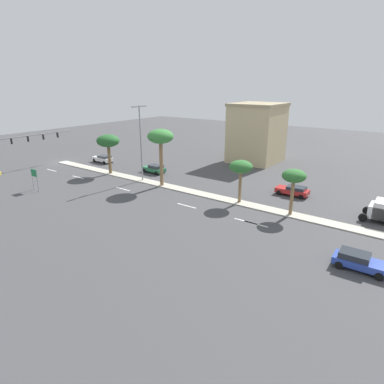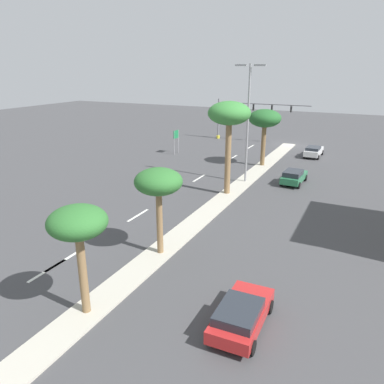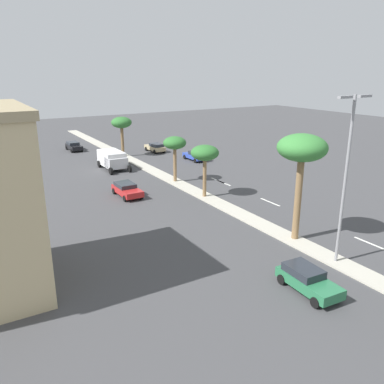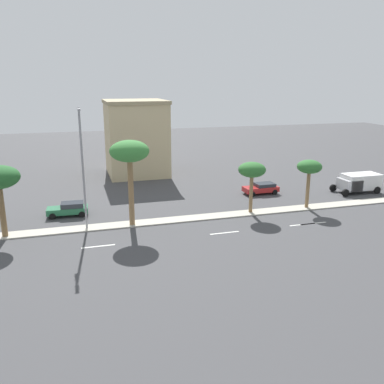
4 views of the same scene
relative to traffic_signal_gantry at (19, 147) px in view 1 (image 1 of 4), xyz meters
name	(u,v)px [view 1 (image 1 of 4)]	position (x,y,z in m)	size (l,w,h in m)	color
ground_plane	(220,199)	(-7.56, 35.39, -4.06)	(160.00, 160.00, 0.00)	#424244
median_curb	(297,216)	(-7.56, 45.48, -4.00)	(1.80, 90.78, 0.12)	#B7B2A3
lane_stripe_inboard	(52,170)	(-2.88, 4.09, -4.06)	(0.20, 2.80, 0.01)	silver
lane_stripe_right	(78,177)	(-2.88, 11.65, -4.06)	(0.20, 2.80, 0.01)	silver
lane_stripe_trailing	(123,189)	(-2.88, 22.02, -4.06)	(0.20, 2.80, 0.01)	silver
lane_stripe_left	(187,206)	(-2.88, 33.38, -4.06)	(0.20, 2.80, 0.01)	silver
lane_stripe_outboard	(246,221)	(-2.88, 41.49, -4.06)	(0.20, 2.80, 0.01)	silver
lane_stripe_near	(256,224)	(-2.88, 42.66, -4.06)	(0.20, 2.80, 0.01)	silver
traffic_signal_gantry	(19,147)	(0.00, 0.00, 0.00)	(14.35, 0.53, 6.27)	slate
directional_road_sign	(34,175)	(4.73, 12.71, -1.86)	(0.10, 1.33, 3.08)	gray
commercial_building	(257,133)	(-29.99, 29.61, 1.39)	(9.50, 8.69, 10.87)	#C6B284
palm_tree_inboard	(108,142)	(-7.38, 14.18, 1.32)	(3.65, 3.65, 6.39)	brown
palm_tree_mid	(161,138)	(-7.30, 25.54, 2.97)	(3.68, 3.68, 8.16)	olive
palm_tree_left	(241,167)	(-7.66, 38.10, 0.51)	(2.85, 2.85, 5.35)	olive
palm_tree_outboard	(294,177)	(-7.53, 44.72, 0.44)	(2.64, 2.64, 5.25)	olive
street_lamp_outboard	(141,138)	(-7.64, 21.29, 2.51)	(2.90, 0.24, 11.17)	gray
sedan_red_trailing	(293,190)	(-14.40, 42.59, -3.34)	(2.07, 4.30, 1.32)	red
sedan_white_leading	(103,159)	(-12.00, 6.72, -3.32)	(2.00, 4.38, 1.37)	silver
sedan_green_right	(154,168)	(-12.09, 19.70, -3.31)	(2.06, 4.17, 1.41)	#287047
sedan_blue_center	(359,261)	(0.42, 53.24, -3.32)	(1.97, 4.16, 1.39)	#2D47AD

